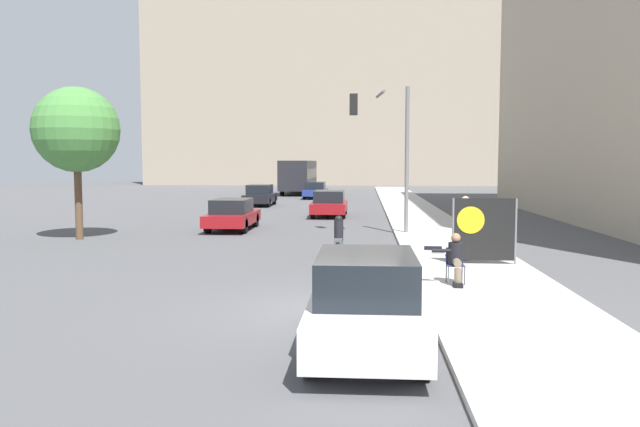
# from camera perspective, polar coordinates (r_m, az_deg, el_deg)

# --- Properties ---
(ground_plane) EXTENTS (160.00, 160.00, 0.00)m
(ground_plane) POSITION_cam_1_polar(r_m,az_deg,el_deg) (12.34, 1.20, -9.09)
(ground_plane) COLOR #4F4F51
(sidewalk_curb) EXTENTS (3.33, 90.00, 0.12)m
(sidewalk_curb) POSITION_cam_1_polar(r_m,az_deg,el_deg) (27.28, 10.15, -1.43)
(sidewalk_curb) COLOR beige
(sidewalk_curb) RESTS_ON ground_plane
(building_backdrop_far) EXTENTS (52.00, 12.00, 26.95)m
(building_backdrop_far) POSITION_cam_1_polar(r_m,az_deg,el_deg) (85.45, 2.34, 11.79)
(building_backdrop_far) COLOR gray
(building_backdrop_far) RESTS_ON ground_plane
(seated_protester) EXTENTS (1.00, 0.77, 1.18)m
(seated_protester) POSITION_cam_1_polar(r_m,az_deg,el_deg) (14.80, 12.23, -3.92)
(seated_protester) COLOR #474C56
(seated_protester) RESTS_ON sidewalk_curb
(jogger_on_sidewalk) EXTENTS (0.34, 0.34, 1.85)m
(jogger_on_sidewalk) POSITION_cam_1_polar(r_m,az_deg,el_deg) (18.49, 13.11, -1.22)
(jogger_on_sidewalk) COLOR black
(jogger_on_sidewalk) RESTS_ON sidewalk_curb
(protest_banner) EXTENTS (1.78, 0.06, 1.83)m
(protest_banner) POSITION_cam_1_polar(r_m,az_deg,el_deg) (17.86, 14.73, -1.41)
(protest_banner) COLOR slate
(protest_banner) RESTS_ON sidewalk_curb
(traffic_light_pole) EXTENTS (2.39, 2.16, 5.83)m
(traffic_light_pole) POSITION_cam_1_polar(r_m,az_deg,el_deg) (25.24, 6.18, 7.08)
(traffic_light_pole) COLOR slate
(traffic_light_pole) RESTS_ON sidewalk_curb
(parked_car_curbside) EXTENTS (1.74, 4.30, 1.54)m
(parked_car_curbside) POSITION_cam_1_polar(r_m,az_deg,el_deg) (9.88, 4.25, -8.10)
(parked_car_curbside) COLOR silver
(parked_car_curbside) RESTS_ON ground_plane
(car_on_road_nearest) EXTENTS (1.75, 4.33, 1.36)m
(car_on_road_nearest) POSITION_cam_1_polar(r_m,az_deg,el_deg) (27.34, -8.02, -0.07)
(car_on_road_nearest) COLOR maroon
(car_on_road_nearest) RESTS_ON ground_plane
(car_on_road_midblock) EXTENTS (1.83, 4.46, 1.41)m
(car_on_road_midblock) POSITION_cam_1_polar(r_m,az_deg,el_deg) (33.84, 0.86, 0.92)
(car_on_road_midblock) COLOR maroon
(car_on_road_midblock) RESTS_ON ground_plane
(car_on_road_distant) EXTENTS (1.76, 4.21, 1.44)m
(car_on_road_distant) POSITION_cam_1_polar(r_m,az_deg,el_deg) (42.30, -5.51, 1.67)
(car_on_road_distant) COLOR black
(car_on_road_distant) RESTS_ON ground_plane
(car_on_road_far_lane) EXTENTS (1.77, 4.58, 1.35)m
(car_on_road_far_lane) POSITION_cam_1_polar(r_m,az_deg,el_deg) (50.70, -0.42, 2.16)
(car_on_road_far_lane) COLOR navy
(car_on_road_far_lane) RESTS_ON ground_plane
(city_bus_on_road) EXTENTS (2.56, 10.72, 3.08)m
(city_bus_on_road) POSITION_cam_1_polar(r_m,az_deg,el_deg) (58.49, -1.97, 3.57)
(city_bus_on_road) COLOR #232328
(city_bus_on_road) RESTS_ON ground_plane
(motorcycle_on_road) EXTENTS (0.28, 2.18, 1.33)m
(motorcycle_on_road) POSITION_cam_1_polar(r_m,az_deg,el_deg) (19.09, 1.72, -2.46)
(motorcycle_on_road) COLOR #565B60
(motorcycle_on_road) RESTS_ON ground_plane
(street_tree_near_curb) EXTENTS (3.22, 3.22, 5.78)m
(street_tree_near_curb) POSITION_cam_1_polar(r_m,az_deg,el_deg) (25.45, -21.39, 7.11)
(street_tree_near_curb) COLOR brown
(street_tree_near_curb) RESTS_ON ground_plane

